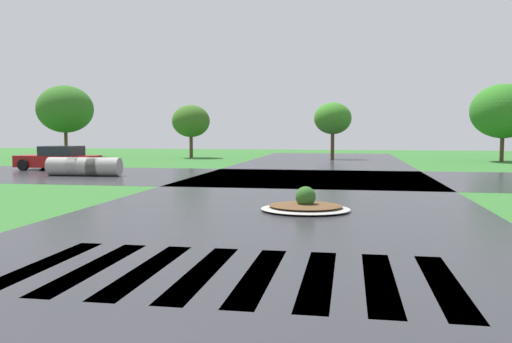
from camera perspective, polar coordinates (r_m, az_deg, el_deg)
The scene contains 7 objects.
asphalt_roadway at distance 13.24m, azimuth 2.15°, elevation -5.15°, with size 11.22×80.00×0.01m, color #2B2B30.
asphalt_cross_road at distance 25.07m, azimuth 5.91°, elevation -0.67°, with size 90.00×10.10×0.01m, color #2B2B30.
crosswalk_stripes at distance 8.32m, azimuth -2.78°, elevation -10.89°, with size 6.75×3.34×0.01m.
median_island at distance 14.64m, azimuth 5.35°, elevation -3.72°, with size 2.47×2.19×0.68m.
car_silver_hatch at distance 31.93m, azimuth -20.48°, elevation 1.28°, with size 4.69×2.31×1.36m.
drainage_pipe_stack at distance 27.33m, azimuth -18.00°, elevation 0.51°, with size 3.68×1.09×0.91m.
background_treeline at distance 41.94m, azimuth -0.06°, elevation 6.39°, with size 39.19×5.70×6.05m.
Camera 1 is at (1.79, -2.94, 2.19)m, focal length 37.17 mm.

